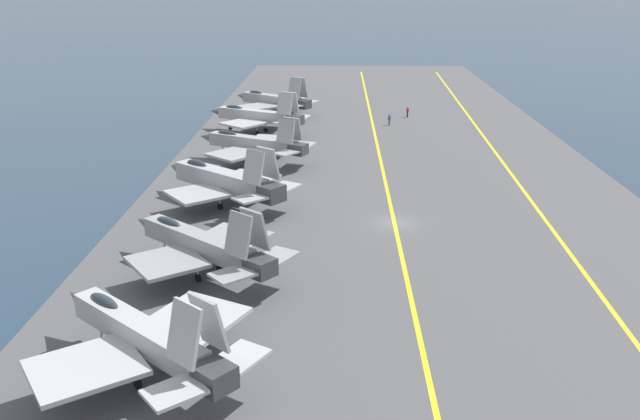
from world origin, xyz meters
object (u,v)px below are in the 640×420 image
parked_jet_third (202,244)px  crew_red_vest (408,111)px  crew_blue_vest (389,119)px  parked_jet_fourth (223,180)px  parked_jet_fifth (254,143)px  parked_jet_seventh (274,100)px  parked_jet_second (143,335)px  parked_jet_sixth (257,116)px

parked_jet_third → crew_red_vest: 65.05m
crew_blue_vest → parked_jet_third: bearing=161.8°
parked_jet_fourth → crew_blue_vest: parked_jet_fourth is taller
parked_jet_fifth → crew_blue_vest: parked_jet_fifth is taller
crew_red_vest → parked_jet_seventh: bearing=85.3°
parked_jet_third → crew_blue_vest: 58.09m
parked_jet_second → parked_jet_seventh: (77.14, -0.27, -0.27)m
parked_jet_third → crew_red_vest: size_ratio=8.35×
parked_jet_fourth → parked_jet_fifth: (15.72, -1.18, -0.08)m
parked_jet_fourth → crew_blue_vest: size_ratio=8.61×
parked_jet_seventh → parked_jet_fourth: bearing=179.0°
parked_jet_sixth → crew_red_vest: size_ratio=8.98×
parked_jet_second → parked_jet_fourth: size_ratio=0.94×
parked_jet_seventh → parked_jet_second: bearing=179.8°
parked_jet_second → parked_jet_sixth: parked_jet_second is taller
parked_jet_third → parked_jet_fourth: size_ratio=0.96×
parked_jet_fifth → crew_red_vest: bearing=-36.7°
parked_jet_seventh → parked_jet_sixth: bearing=175.3°
parked_jet_third → parked_jet_fourth: (16.85, 1.11, 0.02)m
crew_red_vest → crew_blue_vest: bearing=151.6°
parked_jet_fourth → parked_jet_sixth: 32.42m
parked_jet_fourth → crew_blue_vest: bearing=-26.7°
parked_jet_second → parked_jet_sixth: bearing=0.8°
parked_jet_fourth → crew_red_vest: bearing=-27.0°
parked_jet_second → crew_blue_vest: 71.66m
parked_jet_fourth → parked_jet_seventh: bearing=-1.0°
parked_jet_third → crew_red_vest: (61.37, -21.53, -1.59)m
parked_jet_fourth → parked_jet_seventh: parked_jet_fourth is taller
parked_jet_third → parked_jet_sixth: 49.29m
parked_jet_second → crew_blue_vest: bearing=-15.2°
parked_jet_second → crew_blue_vest: (69.13, -18.77, -1.68)m
parked_jet_fourth → crew_red_vest: size_ratio=8.67×
parked_jet_seventh → crew_blue_vest: bearing=-113.4°
parked_jet_second → parked_jet_seventh: bearing=-0.2°
parked_jet_third → parked_jet_sixth: parked_jet_third is taller
parked_jet_second → parked_jet_third: (13.98, -0.60, -0.09)m
parked_jet_fourth → crew_red_vest: parked_jet_fourth is taller
parked_jet_second → parked_jet_fourth: parked_jet_fourth is taller
parked_jet_sixth → parked_jet_seventh: parked_jet_seventh is taller
parked_jet_sixth → crew_red_vest: (12.10, -23.01, -1.59)m
parked_jet_fifth → parked_jet_seventh: 30.59m
parked_jet_second → parked_jet_sixth: (63.25, 0.87, -0.09)m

